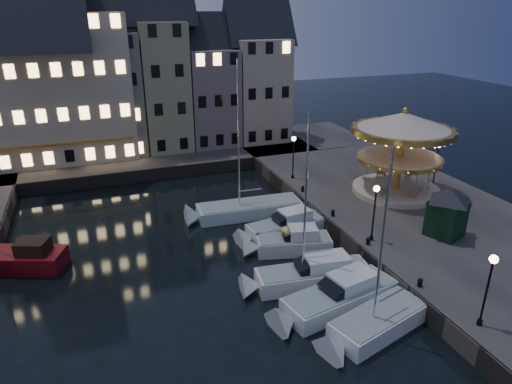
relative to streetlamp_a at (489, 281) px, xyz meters
name	(u,v)px	position (x,y,z in m)	size (l,w,h in m)	color
ground	(284,282)	(-7.20, 9.00, -4.02)	(160.00, 160.00, 0.00)	black
quay_east	(405,208)	(6.80, 15.00, -3.37)	(16.00, 56.00, 1.30)	#474442
quay_north	(120,161)	(-15.20, 37.00, -3.37)	(44.00, 12.00, 1.30)	#474442
quaywall_e	(323,222)	(-1.20, 15.00, -3.37)	(0.15, 44.00, 1.30)	#47423A
quaywall_n	(145,176)	(-13.20, 31.00, -3.37)	(48.00, 0.15, 1.30)	#47423A
streetlamp_a	(489,281)	(0.00, 0.00, 0.00)	(0.44, 0.44, 4.17)	black
streetlamp_b	(375,205)	(0.00, 10.00, 0.00)	(0.44, 0.44, 4.17)	black
streetlamp_c	(293,151)	(0.00, 23.50, 0.00)	(0.44, 0.44, 4.17)	black
streetlamp_d	(437,158)	(11.30, 17.00, 0.00)	(0.44, 0.44, 4.17)	black
bollard_a	(420,282)	(-0.60, 4.00, -2.41)	(0.30, 0.30, 0.57)	black
bollard_b	(368,241)	(-0.60, 9.50, -2.41)	(0.30, 0.30, 0.57)	black
bollard_c	(333,213)	(-0.60, 14.50, -2.41)	(0.30, 0.30, 0.57)	black
bollard_d	(303,188)	(-0.60, 20.00, -2.41)	(0.30, 0.30, 0.57)	black
townhouse_nb	(51,93)	(-21.25, 39.00, 4.26)	(6.16, 8.00, 13.80)	slate
townhouse_nc	(110,85)	(-15.20, 39.00, 4.76)	(6.82, 8.00, 14.80)	slate
townhouse_nd	(162,78)	(-9.45, 39.00, 5.26)	(5.50, 8.00, 15.80)	#95966C
townhouse_ne	(209,88)	(-4.00, 39.00, 3.76)	(6.16, 8.00, 12.80)	slate
townhouse_nf	(257,81)	(2.05, 39.00, 4.26)	(6.82, 8.00, 13.80)	tan
hotel_corner	(49,78)	(-21.20, 39.00, 5.76)	(17.60, 9.00, 16.80)	beige
motorboat_a	(372,326)	(-4.68, 2.66, -3.48)	(7.13, 4.05, 11.83)	white
motorboat_b	(335,299)	(-5.43, 5.46, -3.37)	(8.45, 3.92, 2.15)	silver
motorboat_c	(307,276)	(-5.91, 8.25, -3.34)	(8.52, 3.06, 11.25)	white
motorboat_d	(288,244)	(-5.32, 12.63, -3.38)	(6.51, 3.42, 2.15)	silver
motorboat_e	(282,228)	(-4.72, 15.18, -3.38)	(7.44, 2.97, 2.15)	silver
motorboat_f	(243,210)	(-6.41, 19.65, -3.49)	(10.03, 3.16, 13.31)	silver
red_fishing_boat	(16,260)	(-23.75, 16.94, -3.33)	(7.11, 4.63, 5.72)	maroon
carousel	(402,138)	(7.15, 16.99, 2.34)	(8.77, 8.77, 7.67)	beige
ticket_kiosk	(449,204)	(5.37, 8.82, -0.26)	(3.53, 3.53, 4.14)	black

